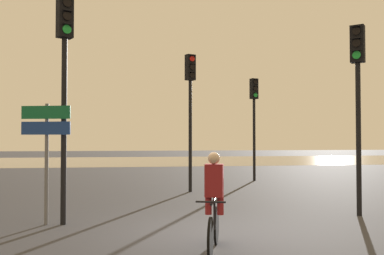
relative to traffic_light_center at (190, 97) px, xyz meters
The scene contains 8 objects.
ground_plane 7.35m from the traffic_light_center, 95.85° to the right, with size 120.00×120.00×0.00m, color #333338.
water_strip 21.91m from the traffic_light_center, 91.77° to the left, with size 80.00×16.00×0.01m, color gray.
traffic_light_center is the anchor object (origin of this frame).
traffic_light_near_right 6.18m from the traffic_light_center, 57.18° to the right, with size 0.41×0.42×4.59m.
traffic_light_far_right 4.85m from the traffic_light_center, 46.08° to the left, with size 0.37×0.39×4.52m.
traffic_light_near_left 6.33m from the traffic_light_center, 123.86° to the right, with size 0.40×0.42×4.94m.
direction_sign_post 6.71m from the traffic_light_center, 126.57° to the right, with size 1.07×0.33×2.60m.
cyclist 8.29m from the traffic_light_center, 95.46° to the right, with size 0.62×1.65×1.62m.
Camera 1 is at (-1.48, -8.26, 1.83)m, focal length 40.00 mm.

